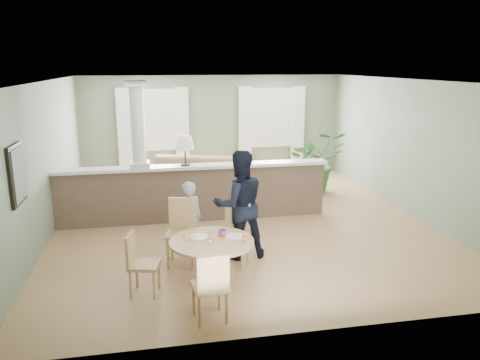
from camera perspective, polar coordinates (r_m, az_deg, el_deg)
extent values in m
plane|color=tan|center=(9.23, 0.16, -4.95)|extent=(8.00, 8.00, 0.00)
cube|color=gray|center=(12.79, -3.27, 6.59)|extent=(7.00, 0.02, 2.70)
cube|color=gray|center=(8.92, -22.51, 2.28)|extent=(0.02, 8.00, 2.70)
cube|color=gray|center=(10.14, 20.02, 3.81)|extent=(0.02, 8.00, 2.70)
cube|color=gray|center=(5.14, 8.72, -4.92)|extent=(7.00, 0.02, 2.70)
cube|color=white|center=(8.73, 0.17, 12.05)|extent=(7.00, 8.00, 0.02)
cube|color=white|center=(12.62, -10.54, 7.20)|extent=(1.10, 0.02, 1.50)
cube|color=white|center=(12.60, -10.54, 7.18)|extent=(1.22, 0.04, 1.62)
cube|color=white|center=(13.04, 3.78, 7.61)|extent=(1.10, 0.02, 1.50)
cube|color=white|center=(13.01, 3.81, 7.60)|extent=(1.22, 0.04, 1.62)
cube|color=white|center=(12.59, -13.90, 5.63)|extent=(0.35, 0.10, 2.30)
cube|color=white|center=(12.60, -7.04, 5.94)|extent=(0.35, 0.10, 2.30)
cube|color=white|center=(12.82, 0.60, 6.18)|extent=(0.35, 0.10, 2.30)
cube|color=white|center=(13.20, 7.03, 6.30)|extent=(0.35, 0.10, 2.30)
cube|color=black|center=(6.97, -25.58, 0.60)|extent=(0.04, 0.62, 0.82)
cube|color=#685F57|center=(6.96, -25.38, 0.61)|extent=(0.02, 0.52, 0.72)
cube|color=brown|center=(9.14, -5.62, -1.75)|extent=(5.20, 0.22, 1.05)
cube|color=white|center=(9.01, -5.71, 1.64)|extent=(5.32, 0.36, 0.06)
cube|color=white|center=(8.96, -12.10, 1.86)|extent=(0.36, 0.36, 0.10)
cylinder|color=white|center=(8.84, -12.35, 6.58)|extent=(0.26, 0.26, 1.39)
cube|color=white|center=(8.78, -12.60, 11.40)|extent=(0.38, 0.38, 0.10)
cylinder|color=black|center=(8.99, -6.67, 1.88)|extent=(0.18, 0.18, 0.03)
cylinder|color=black|center=(8.96, -6.69, 2.85)|extent=(0.03, 0.03, 0.28)
cone|color=#FAEBCE|center=(8.91, -6.74, 4.55)|extent=(0.36, 0.36, 0.26)
imported|color=#8D6F4D|center=(10.88, -5.07, 0.31)|extent=(3.16, 1.99, 0.86)
imported|color=#2C5D25|center=(11.26, 9.17, 2.26)|extent=(1.37, 1.20, 1.48)
cylinder|color=tan|center=(6.62, -3.38, -12.79)|extent=(0.48, 0.48, 0.04)
cylinder|color=tan|center=(6.48, -3.42, -10.21)|extent=(0.13, 0.13, 0.62)
cylinder|color=tan|center=(6.35, -3.47, -7.52)|extent=(1.14, 1.14, 0.04)
cube|color=#DC3C31|center=(6.49, -5.10, -6.89)|extent=(0.41, 0.30, 0.01)
cube|color=#DC3C31|center=(6.48, -0.98, -6.84)|extent=(0.48, 0.42, 0.01)
cylinder|color=white|center=(6.46, -5.08, -6.90)|extent=(0.25, 0.25, 0.01)
cylinder|color=white|center=(6.47, -0.79, -6.81)|extent=(0.25, 0.25, 0.01)
cylinder|color=white|center=(6.31, -3.62, -7.00)|extent=(0.07, 0.07, 0.08)
cube|color=silver|center=(6.41, -5.54, -7.01)|extent=(0.02, 0.17, 0.00)
cube|color=silver|center=(6.44, -6.55, -7.04)|extent=(0.02, 0.20, 0.00)
cylinder|color=white|center=(6.29, 0.42, -7.21)|extent=(0.04, 0.04, 0.07)
cylinder|color=silver|center=(6.27, 0.42, -6.86)|extent=(0.04, 0.04, 0.01)
imported|color=#2443AA|center=(6.48, -2.15, -6.47)|extent=(0.12, 0.12, 0.09)
cube|color=tan|center=(7.19, -7.15, -6.57)|extent=(0.54, 0.54, 0.05)
cylinder|color=tan|center=(7.15, -8.77, -8.95)|extent=(0.04, 0.04, 0.46)
cylinder|color=tan|center=(7.09, -5.82, -9.04)|extent=(0.04, 0.04, 0.46)
cylinder|color=tan|center=(7.48, -8.29, -7.86)|extent=(0.04, 0.04, 0.46)
cylinder|color=tan|center=(7.43, -5.47, -7.93)|extent=(0.04, 0.04, 0.46)
cube|color=tan|center=(7.29, -6.98, -4.02)|extent=(0.43, 0.13, 0.50)
cube|color=tan|center=(7.14, -0.69, -6.91)|extent=(0.57, 0.57, 0.05)
cylinder|color=tan|center=(7.12, -2.42, -9.01)|extent=(0.04, 0.04, 0.43)
cylinder|color=tan|center=(7.03, 0.26, -9.32)|extent=(0.04, 0.04, 0.43)
cylinder|color=tan|center=(7.42, -1.58, -8.02)|extent=(0.04, 0.04, 0.43)
cylinder|color=tan|center=(7.33, 0.99, -8.30)|extent=(0.04, 0.04, 0.43)
cube|color=tan|center=(7.22, -0.26, -4.53)|extent=(0.38, 0.22, 0.46)
cube|color=tan|center=(5.70, -3.73, -12.83)|extent=(0.45, 0.45, 0.05)
cylinder|color=tan|center=(5.98, -2.52, -13.88)|extent=(0.04, 0.04, 0.41)
cylinder|color=tan|center=(5.92, -5.66, -14.27)|extent=(0.04, 0.04, 0.41)
cylinder|color=tan|center=(5.71, -1.64, -15.34)|extent=(0.04, 0.04, 0.41)
cylinder|color=tan|center=(5.64, -4.94, -15.78)|extent=(0.04, 0.04, 0.41)
cube|color=tan|center=(5.44, -3.30, -11.42)|extent=(0.38, 0.08, 0.44)
cube|color=tan|center=(6.42, -11.58, -10.11)|extent=(0.46, 0.46, 0.05)
cylinder|color=tan|center=(6.34, -10.42, -12.52)|extent=(0.04, 0.04, 0.39)
cylinder|color=tan|center=(6.61, -9.83, -11.33)|extent=(0.04, 0.04, 0.39)
cylinder|color=tan|center=(6.41, -13.19, -12.34)|extent=(0.04, 0.04, 0.39)
cylinder|color=tan|center=(6.68, -12.48, -11.18)|extent=(0.04, 0.04, 0.39)
cube|color=tan|center=(6.37, -13.20, -8.15)|extent=(0.12, 0.36, 0.42)
imported|color=#939297|center=(7.48, -6.31, -4.71)|extent=(0.50, 0.38, 1.22)
imported|color=black|center=(7.31, -0.07, -3.01)|extent=(0.89, 0.72, 1.72)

